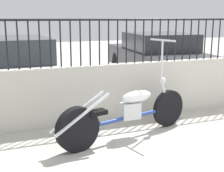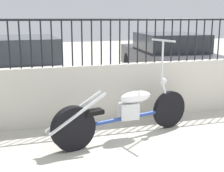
# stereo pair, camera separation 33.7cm
# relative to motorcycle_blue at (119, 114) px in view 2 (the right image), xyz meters

# --- Properties ---
(low_wall) EXTENTS (8.93, 0.18, 0.97)m
(low_wall) POSITION_rel_motorcycle_blue_xyz_m (0.63, 0.92, 0.10)
(low_wall) COLOR beige
(low_wall) RESTS_ON ground_plane
(fence_railing) EXTENTS (8.93, 0.04, 0.76)m
(fence_railing) POSITION_rel_motorcycle_blue_xyz_m (0.63, 0.92, 1.09)
(fence_railing) COLOR black
(fence_railing) RESTS_ON low_wall
(motorcycle_blue) EXTENTS (2.33, 0.82, 1.44)m
(motorcycle_blue) POSITION_rel_motorcycle_blue_xyz_m (0.00, 0.00, 0.00)
(motorcycle_blue) COLOR black
(motorcycle_blue) RESTS_ON ground_plane
(car_white) EXTENTS (1.91, 4.50, 1.33)m
(car_white) POSITION_rel_motorcycle_blue_xyz_m (-1.33, 3.40, 0.28)
(car_white) COLOR black
(car_white) RESTS_ON ground_plane
(car_dark_grey) EXTENTS (2.23, 4.40, 1.32)m
(car_dark_grey) POSITION_rel_motorcycle_blue_xyz_m (2.69, 3.87, 0.29)
(car_dark_grey) COLOR black
(car_dark_grey) RESTS_ON ground_plane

